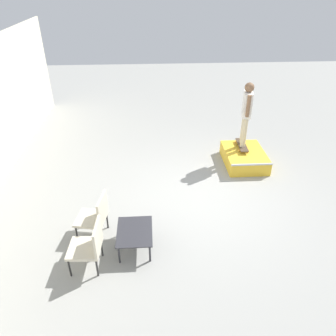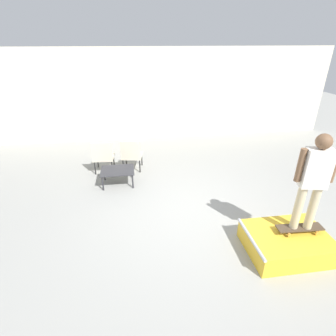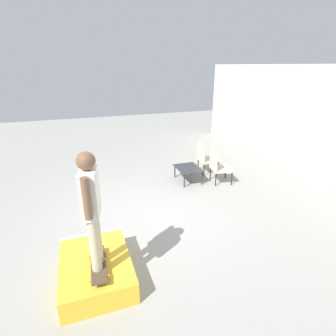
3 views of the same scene
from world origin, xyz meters
The scene contains 7 objects.
ground_plane centered at (0.00, 0.00, 0.00)m, with size 24.00×24.00×0.00m, color gray.
skate_ramp_box centered at (1.40, -1.25, 0.17)m, with size 1.33×0.99×0.37m.
skateboard_on_ramp centered at (1.60, -1.21, 0.43)m, with size 0.77×0.29×0.07m.
person_skater centered at (1.60, -1.21, 1.38)m, with size 0.56×0.27×1.60m.
coffee_table centered at (-1.42, 1.45, 0.34)m, with size 0.79×0.62×0.38m.
patio_chair_left centered at (-1.80, 2.16, 0.48)m, with size 0.55×0.55×0.88m.
patio_chair_right centered at (-1.06, 2.16, 0.48)m, with size 0.60×0.60×0.88m.
Camera 1 is at (-5.75, 1.13, 4.27)m, focal length 35.00 mm.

